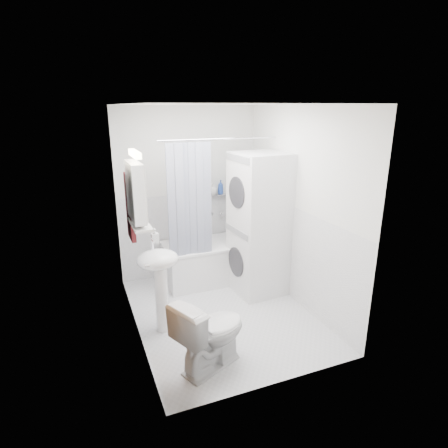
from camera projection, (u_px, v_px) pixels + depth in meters
name	position (u px, v px, depth m)	size (l,w,h in m)	color
floor	(222.00, 313.00, 4.51)	(2.60, 2.60, 0.00)	silver
room_walls	(222.00, 192.00, 4.07)	(2.60, 2.60, 2.60)	white
wainscot	(213.00, 258.00, 4.59)	(1.98, 2.58, 2.58)	white
door	(147.00, 266.00, 3.39)	(0.05, 2.00, 2.00)	brown
bathtub	(216.00, 259.00, 5.33)	(1.46, 0.69, 0.56)	silver
tub_spout	(220.00, 213.00, 5.52)	(0.04, 0.04, 0.12)	silver
curtain_rod	(223.00, 139.00, 4.57)	(0.02, 0.02, 1.64)	silver
shower_curtain	(190.00, 202.00, 4.64)	(0.55, 0.02, 1.45)	#131E45
sink	(159.00, 272.00, 3.96)	(0.44, 0.37, 1.04)	white
medicine_cabinet	(136.00, 190.00, 3.81)	(0.13, 0.50, 0.71)	silver
shelf	(140.00, 224.00, 3.92)	(0.18, 0.54, 0.03)	silver
shower_caddy	(224.00, 195.00, 5.45)	(0.22, 0.06, 0.02)	silver
towel	(130.00, 205.00, 4.13)	(0.07, 0.31, 0.76)	#5D1C19
washer_dryer	(260.00, 225.00, 4.82)	(0.70, 0.69, 1.84)	silver
toilet	(211.00, 332.00, 3.49)	(0.41, 0.74, 0.72)	white
soap_pump	(155.00, 240.00, 4.20)	(0.08, 0.17, 0.08)	gray
shelf_bottle	(142.00, 224.00, 3.78)	(0.07, 0.18, 0.07)	gray
shelf_cup	(137.00, 215.00, 4.01)	(0.10, 0.09, 0.10)	gray
shampoo_a	(213.00, 190.00, 5.37)	(0.13, 0.17, 0.13)	gray
shampoo_b	(221.00, 191.00, 5.42)	(0.08, 0.21, 0.08)	#2A4DA9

